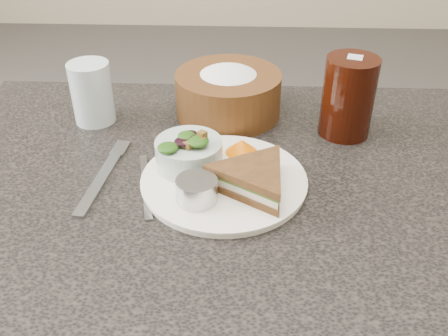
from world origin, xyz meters
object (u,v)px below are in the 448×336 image
(water_glass, at_px, (92,93))
(dining_table, at_px, (224,330))
(dinner_plate, at_px, (224,181))
(salad_bowl, at_px, (189,149))
(cola_glass, at_px, (349,94))
(sandwich, at_px, (254,178))
(bread_basket, at_px, (228,87))
(dressing_ramekin, at_px, (197,190))

(water_glass, bearing_deg, dining_table, -35.80)
(dinner_plate, bearing_deg, dining_table, 92.95)
(salad_bowl, relative_size, cola_glass, 0.69)
(dinner_plate, relative_size, salad_bowl, 2.39)
(water_glass, bearing_deg, sandwich, -36.97)
(salad_bowl, distance_m, bread_basket, 0.21)
(salad_bowl, bearing_deg, dining_table, -17.65)
(cola_glass, bearing_deg, bread_basket, 163.39)
(bread_basket, bearing_deg, water_glass, -171.64)
(sandwich, distance_m, water_glass, 0.37)
(dining_table, height_order, dinner_plate, dinner_plate)
(dinner_plate, relative_size, bread_basket, 1.28)
(sandwich, relative_size, cola_glass, 0.98)
(dressing_ramekin, relative_size, bread_basket, 0.30)
(sandwich, relative_size, bread_basket, 0.76)
(dining_table, bearing_deg, bread_basket, 90.24)
(dining_table, xyz_separation_m, sandwich, (0.05, -0.04, 0.41))
(dining_table, height_order, bread_basket, bread_basket)
(dinner_plate, bearing_deg, dressing_ramekin, -122.94)
(dinner_plate, xyz_separation_m, salad_bowl, (-0.06, 0.03, 0.04))
(bread_basket, relative_size, water_glass, 1.74)
(dinner_plate, height_order, bread_basket, bread_basket)
(sandwich, bearing_deg, dining_table, 169.33)
(dining_table, relative_size, sandwich, 6.59)
(sandwich, bearing_deg, dinner_plate, -179.34)
(dressing_ramekin, bearing_deg, salad_bowl, 102.60)
(cola_glass, xyz_separation_m, water_glass, (-0.46, 0.03, -0.02))
(dining_table, xyz_separation_m, cola_glass, (0.21, 0.15, 0.45))
(salad_bowl, distance_m, cola_glass, 0.30)
(bread_basket, bearing_deg, dressing_ramekin, -96.94)
(dinner_plate, bearing_deg, water_glass, 142.11)
(dinner_plate, relative_size, dressing_ramekin, 4.21)
(dinner_plate, xyz_separation_m, bread_basket, (-0.00, 0.23, 0.05))
(sandwich, xyz_separation_m, salad_bowl, (-0.10, 0.06, 0.01))
(dining_table, height_order, sandwich, sandwich)
(dressing_ramekin, bearing_deg, dinner_plate, 57.06)
(dressing_ramekin, distance_m, bread_basket, 0.29)
(salad_bowl, bearing_deg, bread_basket, 74.54)
(cola_glass, bearing_deg, sandwich, -129.98)
(sandwich, xyz_separation_m, dressing_ramekin, (-0.08, -0.03, -0.00))
(dressing_ramekin, bearing_deg, water_glass, 130.36)
(sandwich, height_order, water_glass, water_glass)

